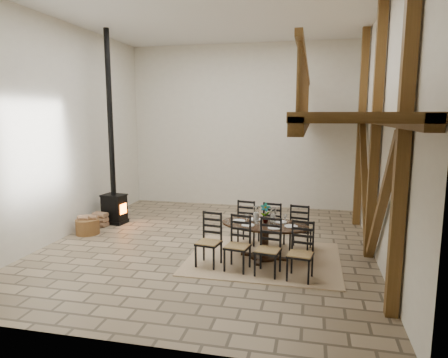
% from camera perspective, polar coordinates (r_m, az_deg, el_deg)
% --- Properties ---
extents(ground, '(8.00, 8.00, 0.00)m').
position_cam_1_polar(ground, '(9.05, -2.12, -9.34)').
color(ground, '#9A8466').
rests_on(ground, ground).
extents(room_shell, '(7.02, 8.02, 5.01)m').
position_cam_1_polar(room_shell, '(8.36, 5.80, 10.09)').
color(room_shell, silver).
rests_on(room_shell, ground).
extents(rug, '(3.00, 2.50, 0.02)m').
position_cam_1_polar(rug, '(8.26, 5.71, -11.18)').
color(rug, tan).
rests_on(rug, ground).
extents(dining_table, '(2.21, 2.24, 1.14)m').
position_cam_1_polar(dining_table, '(8.06, 5.59, -8.91)').
color(dining_table, black).
rests_on(dining_table, ground).
extents(wood_stove, '(0.66, 0.55, 5.00)m').
position_cam_1_polar(wood_stove, '(10.91, -15.57, -0.28)').
color(wood_stove, black).
rests_on(wood_stove, ground).
extents(log_basket, '(0.56, 0.56, 0.46)m').
position_cam_1_polar(log_basket, '(10.31, -18.91, -6.36)').
color(log_basket, brown).
rests_on(log_basket, ground).
extents(log_stack, '(0.39, 0.30, 0.37)m').
position_cam_1_polar(log_stack, '(10.88, -17.23, -5.55)').
color(log_stack, tan).
rests_on(log_stack, ground).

